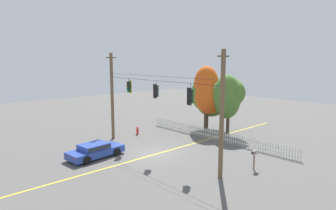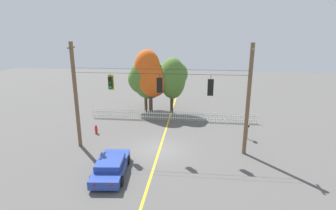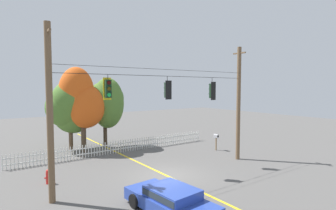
{
  "view_description": "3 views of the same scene",
  "coord_description": "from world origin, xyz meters",
  "px_view_note": "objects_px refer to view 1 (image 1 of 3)",
  "views": [
    {
      "loc": [
        17.65,
        -14.85,
        7.65
      ],
      "look_at": [
        0.73,
        0.66,
        4.1
      ],
      "focal_mm": 31.14,
      "sensor_mm": 36.0,
      "label": 1
    },
    {
      "loc": [
        2.8,
        -19.58,
        9.39
      ],
      "look_at": [
        0.64,
        0.33,
        3.59
      ],
      "focal_mm": 29.12,
      "sensor_mm": 36.0,
      "label": 2
    },
    {
      "loc": [
        -9.13,
        -13.03,
        5.37
      ],
      "look_at": [
        0.42,
        0.43,
        4.28
      ],
      "focal_mm": 28.46,
      "sensor_mm": 36.0,
      "label": 3
    }
  ],
  "objects_px": {
    "traffic_signal_northbound_primary": "(190,96)",
    "fire_hydrant": "(137,131)",
    "autumn_oak_far_east": "(228,95)",
    "roadside_mailbox": "(254,154)",
    "autumn_maple_mid": "(207,92)",
    "parked_car": "(95,150)",
    "autumn_maple_near_fence": "(208,96)",
    "traffic_signal_westbound_side": "(129,87)",
    "traffic_signal_eastbound_side": "(156,91)"
  },
  "relations": [
    {
      "from": "traffic_signal_westbound_side",
      "to": "traffic_signal_northbound_primary",
      "type": "height_order",
      "value": "same"
    },
    {
      "from": "traffic_signal_westbound_side",
      "to": "parked_car",
      "type": "bearing_deg",
      "value": -75.68
    },
    {
      "from": "autumn_maple_near_fence",
      "to": "fire_hydrant",
      "type": "xyz_separation_m",
      "value": [
        -3.37,
        -7.27,
        -3.34
      ]
    },
    {
      "from": "traffic_signal_northbound_primary",
      "to": "fire_hydrant",
      "type": "distance_m",
      "value": 11.37
    },
    {
      "from": "autumn_maple_near_fence",
      "to": "parked_car",
      "type": "xyz_separation_m",
      "value": [
        0.17,
        -14.06,
        -3.13
      ]
    },
    {
      "from": "autumn_maple_near_fence",
      "to": "autumn_maple_mid",
      "type": "xyz_separation_m",
      "value": [
        0.55,
        -0.85,
        0.53
      ]
    },
    {
      "from": "autumn_maple_near_fence",
      "to": "roadside_mailbox",
      "type": "height_order",
      "value": "autumn_maple_near_fence"
    },
    {
      "from": "traffic_signal_westbound_side",
      "to": "traffic_signal_northbound_primary",
      "type": "bearing_deg",
      "value": -0.15
    },
    {
      "from": "traffic_signal_westbound_side",
      "to": "traffic_signal_northbound_primary",
      "type": "distance_m",
      "value": 7.48
    },
    {
      "from": "autumn_oak_far_east",
      "to": "parked_car",
      "type": "distance_m",
      "value": 14.3
    },
    {
      "from": "autumn_maple_mid",
      "to": "traffic_signal_northbound_primary",
      "type": "bearing_deg",
      "value": -56.49
    },
    {
      "from": "traffic_signal_westbound_side",
      "to": "parked_car",
      "type": "height_order",
      "value": "traffic_signal_westbound_side"
    },
    {
      "from": "traffic_signal_northbound_primary",
      "to": "parked_car",
      "type": "height_order",
      "value": "traffic_signal_northbound_primary"
    },
    {
      "from": "autumn_oak_far_east",
      "to": "parked_car",
      "type": "bearing_deg",
      "value": -101.45
    },
    {
      "from": "traffic_signal_northbound_primary",
      "to": "autumn_oak_far_east",
      "type": "xyz_separation_m",
      "value": [
        -3.68,
        9.5,
        -1.0
      ]
    },
    {
      "from": "traffic_signal_westbound_side",
      "to": "autumn_maple_near_fence",
      "type": "relative_size",
      "value": 0.22
    },
    {
      "from": "fire_hydrant",
      "to": "traffic_signal_northbound_primary",
      "type": "bearing_deg",
      "value": -15.19
    },
    {
      "from": "autumn_maple_mid",
      "to": "traffic_signal_westbound_side",
      "type": "bearing_deg",
      "value": -98.9
    },
    {
      "from": "traffic_signal_eastbound_side",
      "to": "traffic_signal_northbound_primary",
      "type": "height_order",
      "value": "same"
    },
    {
      "from": "fire_hydrant",
      "to": "roadside_mailbox",
      "type": "bearing_deg",
      "value": 0.98
    },
    {
      "from": "autumn_maple_near_fence",
      "to": "autumn_maple_mid",
      "type": "relative_size",
      "value": 0.86
    },
    {
      "from": "autumn_maple_mid",
      "to": "autumn_oak_far_east",
      "type": "relative_size",
      "value": 1.13
    },
    {
      "from": "traffic_signal_eastbound_side",
      "to": "traffic_signal_northbound_primary",
      "type": "distance_m",
      "value": 3.72
    },
    {
      "from": "autumn_oak_far_east",
      "to": "traffic_signal_westbound_side",
      "type": "bearing_deg",
      "value": -111.81
    },
    {
      "from": "autumn_oak_far_east",
      "to": "roadside_mailbox",
      "type": "xyz_separation_m",
      "value": [
        7.14,
        -6.57,
        -3.0
      ]
    },
    {
      "from": "fire_hydrant",
      "to": "autumn_maple_near_fence",
      "type": "bearing_deg",
      "value": 65.14
    },
    {
      "from": "parked_car",
      "to": "fire_hydrant",
      "type": "relative_size",
      "value": 5.64
    },
    {
      "from": "fire_hydrant",
      "to": "parked_car",
      "type": "bearing_deg",
      "value": -62.43
    },
    {
      "from": "traffic_signal_eastbound_side",
      "to": "autumn_maple_near_fence",
      "type": "relative_size",
      "value": 0.23
    },
    {
      "from": "traffic_signal_northbound_primary",
      "to": "autumn_maple_near_fence",
      "type": "bearing_deg",
      "value": 123.47
    },
    {
      "from": "traffic_signal_westbound_side",
      "to": "fire_hydrant",
      "type": "distance_m",
      "value": 6.13
    },
    {
      "from": "traffic_signal_westbound_side",
      "to": "autumn_maple_near_fence",
      "type": "xyz_separation_m",
      "value": [
        0.87,
        9.96,
        -1.57
      ]
    },
    {
      "from": "autumn_maple_near_fence",
      "to": "parked_car",
      "type": "bearing_deg",
      "value": -89.3
    },
    {
      "from": "autumn_maple_mid",
      "to": "fire_hydrant",
      "type": "distance_m",
      "value": 8.46
    },
    {
      "from": "autumn_oak_far_east",
      "to": "roadside_mailbox",
      "type": "relative_size",
      "value": 4.45
    },
    {
      "from": "parked_car",
      "to": "autumn_maple_mid",
      "type": "bearing_deg",
      "value": 88.35
    },
    {
      "from": "traffic_signal_northbound_primary",
      "to": "roadside_mailbox",
      "type": "distance_m",
      "value": 6.05
    },
    {
      "from": "autumn_maple_mid",
      "to": "parked_car",
      "type": "xyz_separation_m",
      "value": [
        -0.38,
        -13.21,
        -3.66
      ]
    },
    {
      "from": "traffic_signal_westbound_side",
      "to": "fire_hydrant",
      "type": "bearing_deg",
      "value": 132.88
    },
    {
      "from": "autumn_maple_mid",
      "to": "roadside_mailbox",
      "type": "height_order",
      "value": "autumn_maple_mid"
    },
    {
      "from": "traffic_signal_westbound_side",
      "to": "traffic_signal_northbound_primary",
      "type": "xyz_separation_m",
      "value": [
        7.47,
        -0.02,
        -0.17
      ]
    },
    {
      "from": "autumn_maple_mid",
      "to": "fire_hydrant",
      "type": "height_order",
      "value": "autumn_maple_mid"
    },
    {
      "from": "traffic_signal_westbound_side",
      "to": "traffic_signal_eastbound_side",
      "type": "distance_m",
      "value": 3.76
    },
    {
      "from": "autumn_maple_mid",
      "to": "traffic_signal_eastbound_side",
      "type": "bearing_deg",
      "value": -75.7
    },
    {
      "from": "traffic_signal_westbound_side",
      "to": "autumn_maple_mid",
      "type": "distance_m",
      "value": 9.28
    },
    {
      "from": "traffic_signal_westbound_side",
      "to": "traffic_signal_eastbound_side",
      "type": "xyz_separation_m",
      "value": [
        3.75,
        -0.02,
        -0.08
      ]
    },
    {
      "from": "autumn_oak_far_east",
      "to": "roadside_mailbox",
      "type": "distance_m",
      "value": 10.15
    },
    {
      "from": "traffic_signal_eastbound_side",
      "to": "fire_hydrant",
      "type": "relative_size",
      "value": 1.7
    },
    {
      "from": "traffic_signal_westbound_side",
      "to": "parked_car",
      "type": "distance_m",
      "value": 6.33
    },
    {
      "from": "traffic_signal_westbound_side",
      "to": "roadside_mailbox",
      "type": "height_order",
      "value": "traffic_signal_westbound_side"
    }
  ]
}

